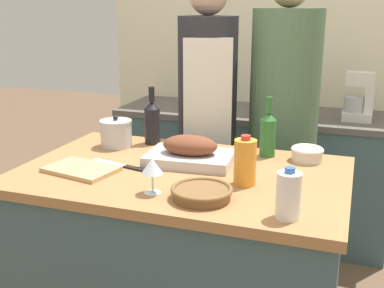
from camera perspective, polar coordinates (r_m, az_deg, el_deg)
The scene contains 19 objects.
kitchen_island at distance 2.20m, azimuth -1.15°, elevation -14.55°, with size 1.35×0.86×0.92m.
back_counter at distance 3.47m, azimuth 7.16°, elevation -3.23°, with size 1.88×0.60×0.88m.
back_wall at distance 3.63m, azimuth 8.84°, elevation 11.05°, with size 2.38×0.10×2.55m.
roasting_pan at distance 2.08m, azimuth -0.31°, elevation -1.03°, with size 0.39×0.27×0.13m.
wicker_basket at distance 1.72m, azimuth 1.16°, elevation -5.74°, with size 0.22×0.22×0.04m.
cutting_board at distance 2.05m, azimuth -12.99°, elevation -2.93°, with size 0.32×0.24×0.02m.
stock_pot at distance 2.36m, azimuth -8.98°, elevation 1.26°, with size 0.16×0.16×0.15m.
mixing_bowl at distance 2.18m, azimuth 13.48°, elevation -1.09°, with size 0.14×0.14×0.06m.
juice_jug at distance 1.84m, azimuth 6.31°, elevation -2.13°, with size 0.09×0.09×0.20m.
milk_jug at distance 1.58m, azimuth 11.36°, elevation -5.96°, with size 0.08×0.08×0.17m.
wine_bottle_green at distance 2.38m, azimuth -4.74°, elevation 2.68°, with size 0.08×0.08×0.28m.
wine_bottle_dark at distance 2.20m, azimuth 8.99°, elevation 1.28°, with size 0.07×0.07×0.27m.
wine_glass_left at distance 1.74m, azimuth -4.74°, elevation -2.75°, with size 0.08×0.08×0.14m.
knife_chef at distance 2.08m, azimuth -8.44°, elevation -2.52°, with size 0.29×0.09×0.01m.
stand_mixer at distance 3.19m, azimuth 19.13°, elevation 4.88°, with size 0.18×0.14×0.31m.
condiment_bottle_tall at distance 3.31m, azimuth 0.32°, elevation 5.29°, with size 0.06×0.06×0.17m.
condiment_bottle_short at distance 3.13m, azimuth 13.89°, elevation 4.54°, with size 0.06×0.06×0.21m.
person_cook_aproned at distance 2.70m, azimuth 1.82°, elevation 2.89°, with size 0.33×0.36×1.74m.
person_cook_guest at distance 2.69m, azimuth 10.77°, elevation 2.92°, with size 0.37×0.37×1.78m.
Camera 1 is at (0.67, -1.77, 1.59)m, focal length 45.00 mm.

